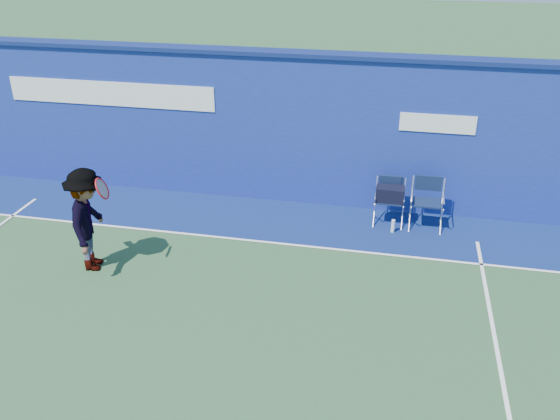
% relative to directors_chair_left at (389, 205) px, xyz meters
% --- Properties ---
extents(ground, '(80.00, 80.00, 0.00)m').
position_rel_directors_chair_left_xyz_m(ground, '(-2.85, -4.44, -0.39)').
color(ground, '#2B512D').
rests_on(ground, ground).
extents(stadium_wall, '(24.00, 0.50, 3.08)m').
position_rel_directors_chair_left_xyz_m(stadium_wall, '(-2.85, 0.76, 1.16)').
color(stadium_wall, navy).
rests_on(stadium_wall, ground).
extents(out_of_bounds_strip, '(24.00, 1.80, 0.01)m').
position_rel_directors_chair_left_xyz_m(out_of_bounds_strip, '(-2.85, -0.34, -0.38)').
color(out_of_bounds_strip, navy).
rests_on(out_of_bounds_strip, ground).
extents(court_lines, '(24.00, 12.00, 0.01)m').
position_rel_directors_chair_left_xyz_m(court_lines, '(-2.85, -3.84, -0.37)').
color(court_lines, white).
rests_on(court_lines, out_of_bounds_strip).
extents(directors_chair_left, '(0.54, 0.50, 0.91)m').
position_rel_directors_chair_left_xyz_m(directors_chair_left, '(0.00, 0.00, 0.00)').
color(directors_chair_left, silver).
rests_on(directors_chair_left, ground).
extents(directors_chair_right, '(0.58, 0.52, 0.97)m').
position_rel_directors_chair_left_xyz_m(directors_chair_right, '(0.70, -0.02, -0.08)').
color(directors_chair_right, silver).
rests_on(directors_chair_right, ground).
extents(water_bottle, '(0.07, 0.07, 0.26)m').
position_rel_directors_chair_left_xyz_m(water_bottle, '(0.11, -0.36, -0.26)').
color(water_bottle, white).
rests_on(water_bottle, ground).
extents(tennis_player, '(0.99, 1.28, 1.78)m').
position_rel_directors_chair_left_xyz_m(tennis_player, '(-4.82, -2.64, 0.51)').
color(tennis_player, '#EA4738').
rests_on(tennis_player, ground).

